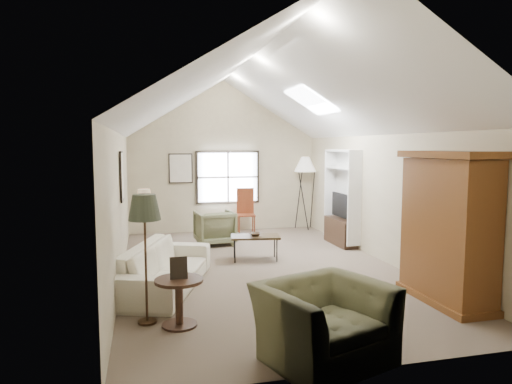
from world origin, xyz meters
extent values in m
cube|color=#736252|center=(0.00, 0.00, 0.00)|extent=(5.00, 8.00, 0.01)
cube|color=#BBAF8E|center=(0.00, 4.00, 1.25)|extent=(5.00, 0.01, 2.50)
cube|color=#BBAF8E|center=(0.00, -4.00, 1.25)|extent=(5.00, 0.01, 2.50)
cube|color=#BBAF8E|center=(-2.50, 0.00, 1.25)|extent=(0.01, 8.00, 2.50)
cube|color=#BBAF8E|center=(2.50, 0.00, 1.25)|extent=(0.01, 8.00, 2.50)
cube|color=black|center=(0.10, 3.96, 1.45)|extent=(1.72, 0.08, 1.42)
cube|color=black|center=(-2.47, 0.30, 1.75)|extent=(0.68, 0.04, 0.88)
cube|color=black|center=(-1.15, 3.97, 1.70)|extent=(0.62, 0.04, 0.78)
cube|color=brown|center=(2.18, -2.40, 1.10)|extent=(0.60, 1.50, 2.20)
cube|color=white|center=(2.34, 1.60, 1.15)|extent=(0.32, 1.30, 2.10)
cube|color=#382316|center=(2.32, 1.60, 0.30)|extent=(0.34, 1.18, 0.60)
cube|color=black|center=(2.32, 1.60, 0.92)|extent=(0.05, 0.90, 0.55)
imported|color=white|center=(-1.79, -0.79, 0.36)|extent=(1.73, 2.63, 0.71)
imported|color=#595C40|center=(-0.27, -3.70, 0.41)|extent=(1.56, 1.46, 0.82)
imported|color=#6B6C4B|center=(-0.52, 2.31, 0.39)|extent=(0.93, 0.95, 0.79)
cube|color=#342615|center=(0.05, 0.66, 0.25)|extent=(1.04, 0.69, 0.49)
imported|color=#362416|center=(0.05, 0.66, 0.52)|extent=(0.27, 0.27, 0.06)
cylinder|color=#352315|center=(-1.69, -2.39, 0.31)|extent=(0.78, 0.78, 0.61)
cube|color=brown|center=(0.49, 3.48, 0.59)|extent=(0.51, 0.51, 1.18)
camera|label=1|loc=(-2.09, -8.07, 2.28)|focal=32.00mm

